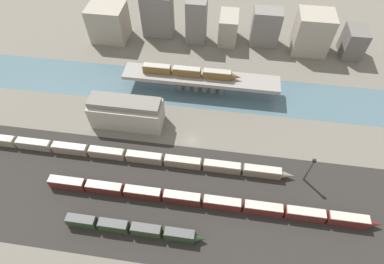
{
  "coord_description": "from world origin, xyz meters",
  "views": [
    {
      "loc": [
        9.49,
        -65.74,
        90.06
      ],
      "look_at": [
        0.0,
        1.72,
        3.05
      ],
      "focal_mm": 28.0,
      "sensor_mm": 36.0,
      "label": 1
    }
  ],
  "objects": [
    {
      "name": "train_yard_mid",
      "position": [
        8.19,
        -24.44,
        2.03
      ],
      "size": [
        105.62,
        2.99,
        4.13
      ],
      "color": "#5B1E19",
      "rests_on": "ground"
    },
    {
      "name": "train_on_bridge",
      "position": [
        -4.32,
        27.44,
        9.39
      ],
      "size": [
        40.28,
        2.93,
        3.61
      ],
      "color": "brown",
      "rests_on": "bridge"
    },
    {
      "name": "signal_tower",
      "position": [
        40.07,
        -10.88,
        6.23
      ],
      "size": [
        1.0,
        0.76,
        12.23
      ],
      "color": "#4C4C51",
      "rests_on": "ground"
    },
    {
      "name": "ground_plane",
      "position": [
        0.0,
        0.0,
        0.0
      ],
      "size": [
        400.0,
        400.0,
        0.0
      ],
      "primitive_type": "plane",
      "color": "#666056"
    },
    {
      "name": "city_block_left",
      "position": [
        -26.04,
        65.84,
        10.31
      ],
      "size": [
        14.72,
        9.14,
        20.62
      ],
      "primitive_type": "cube",
      "color": "slate",
      "rests_on": "ground"
    },
    {
      "name": "city_block_center",
      "position": [
        -6.41,
        62.43,
        10.64
      ],
      "size": [
        9.41,
        8.81,
        21.28
      ],
      "primitive_type": "cube",
      "color": "slate",
      "rests_on": "ground"
    },
    {
      "name": "river_water",
      "position": [
        0.0,
        27.44,
        0.0
      ],
      "size": [
        320.0,
        21.7,
        0.01
      ],
      "primitive_type": "cube",
      "color": "#47606B",
      "rests_on": "ground"
    },
    {
      "name": "city_block_tall",
      "position": [
        47.69,
        62.68,
        9.37
      ],
      "size": [
        15.95,
        13.78,
        18.74
      ],
      "primitive_type": "cube",
      "color": "gray",
      "rests_on": "ground"
    },
    {
      "name": "city_block_far_right",
      "position": [
        26.54,
        65.04,
        8.7
      ],
      "size": [
        13.12,
        8.84,
        17.39
      ],
      "primitive_type": "cube",
      "color": "slate",
      "rests_on": "ground"
    },
    {
      "name": "city_block_right",
      "position": [
        8.91,
        65.18,
        6.71
      ],
      "size": [
        8.78,
        14.8,
        13.43
      ],
      "primitive_type": "cube",
      "color": "gray",
      "rests_on": "ground"
    },
    {
      "name": "bridge",
      "position": [
        0.0,
        27.44,
        5.78
      ],
      "size": [
        64.58,
        9.49,
        7.63
      ],
      "color": "gray",
      "rests_on": "ground"
    },
    {
      "name": "railbed_yard",
      "position": [
        0.0,
        -24.0,
        0.0
      ],
      "size": [
        280.0,
        42.0,
        0.01
      ],
      "primitive_type": "cube",
      "color": "#282623",
      "rests_on": "ground"
    },
    {
      "name": "train_yard_far",
      "position": [
        -20.42,
        -10.97,
        1.86
      ],
      "size": [
        112.83,
        2.89,
        3.79
      ],
      "color": "gray",
      "rests_on": "ground"
    },
    {
      "name": "warehouse_building",
      "position": [
        -25.51,
        5.59,
        5.75
      ],
      "size": [
        27.01,
        10.1,
        12.1
      ],
      "color": "#9E998E",
      "rests_on": "ground"
    },
    {
      "name": "train_yard_near",
      "position": [
        -12.37,
        -36.15,
        2.02
      ],
      "size": [
        42.4,
        2.89,
        4.13
      ],
      "color": "#23381E",
      "rests_on": "ground"
    },
    {
      "name": "city_block_low",
      "position": [
        67.01,
        61.77,
        6.72
      ],
      "size": [
        8.92,
        12.46,
        13.45
      ],
      "primitive_type": "cube",
      "color": "#605B56",
      "rests_on": "ground"
    },
    {
      "name": "city_block_far_left",
      "position": [
        -49.05,
        59.1,
        8.37
      ],
      "size": [
        17.19,
        14.41,
        16.73
      ],
      "primitive_type": "cube",
      "color": "gray",
      "rests_on": "ground"
    }
  ]
}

